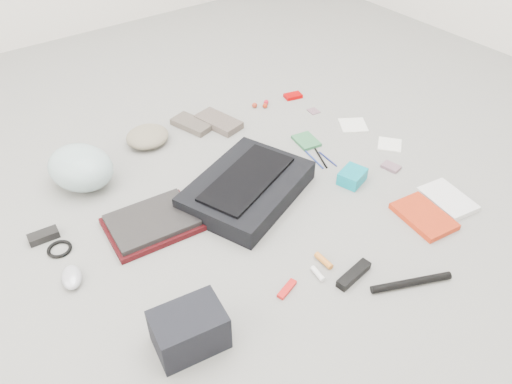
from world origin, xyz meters
TOP-DOWN VIEW (x-y plane):
  - ground_plane at (0.00, 0.00)m, footprint 4.00×4.00m
  - messenger_bag at (-0.01, 0.05)m, footprint 0.58×0.50m
  - bag_flap at (-0.01, 0.05)m, footprint 0.45×0.33m
  - laptop_sleeve at (-0.39, 0.11)m, footprint 0.35×0.27m
  - laptop at (-0.39, 0.11)m, footprint 0.32×0.24m
  - bike_helmet at (-0.49, 0.50)m, footprint 0.32×0.35m
  - beanie at (-0.15, 0.62)m, footprint 0.25×0.24m
  - mitten_left at (0.08, 0.62)m, footprint 0.15×0.22m
  - mitten_right at (0.19, 0.55)m, footprint 0.16×0.24m
  - power_brick at (-0.73, 0.29)m, footprint 0.11×0.06m
  - cable_coil at (-0.71, 0.20)m, footprint 0.10×0.10m
  - mouse at (-0.72, 0.04)m, footprint 0.09×0.12m
  - camera_bag at (-0.53, -0.39)m, footprint 0.22×0.17m
  - multitool at (-0.18, -0.41)m, footprint 0.09×0.05m
  - toiletry_tube_white at (-0.06, -0.42)m, footprint 0.03×0.07m
  - toiletry_tube_orange at (-0.00, -0.39)m, footprint 0.02×0.08m
  - u_lock at (0.03, -0.50)m, footprint 0.15×0.06m
  - bike_pump at (0.16, -0.63)m, footprint 0.26×0.13m
  - book_red at (0.45, -0.45)m, footprint 0.18×0.24m
  - book_white at (0.60, -0.44)m, footprint 0.17×0.22m
  - notepad at (0.43, 0.20)m, footprint 0.11×0.13m
  - pen_blue at (0.37, 0.07)m, footprint 0.03×0.14m
  - pen_black at (0.40, 0.06)m, footprint 0.06×0.14m
  - pen_navy at (0.42, 0.04)m, footprint 0.02×0.12m
  - accordion_wallet at (0.39, -0.13)m, footprint 0.13×0.12m
  - card_deck at (0.59, -0.17)m, footprint 0.07×0.08m
  - napkin_top at (0.70, 0.17)m, footprint 0.17×0.17m
  - napkin_bottom at (0.72, -0.05)m, footprint 0.14×0.14m
  - lollipop_a at (0.42, 0.58)m, footprint 0.03×0.03m
  - lollipop_b at (0.46, 0.55)m, footprint 0.03×0.03m
  - lollipop_c at (0.49, 0.57)m, footprint 0.03×0.03m
  - altoids_tin at (0.64, 0.55)m, footprint 0.10×0.07m
  - stamp_sheet at (0.63, 0.38)m, footprint 0.05×0.06m

SIDE VIEW (x-z plane):
  - ground_plane at x=0.00m, z-range 0.00..0.00m
  - stamp_sheet at x=0.63m, z-range 0.00..0.00m
  - napkin_bottom at x=0.72m, z-range 0.00..0.01m
  - pen_navy at x=0.42m, z-range 0.00..0.01m
  - napkin_top at x=0.70m, z-range 0.00..0.01m
  - pen_blue at x=0.37m, z-range 0.00..0.01m
  - pen_black at x=0.40m, z-range 0.00..0.01m
  - cable_coil at x=-0.71m, z-range 0.00..0.01m
  - multitool at x=-0.18m, z-range 0.00..0.01m
  - card_deck at x=0.59m, z-range 0.00..0.01m
  - notepad at x=0.43m, z-range 0.00..0.01m
  - toiletry_tube_white at x=-0.06m, z-range 0.00..0.02m
  - altoids_tin at x=0.64m, z-range 0.00..0.02m
  - book_white at x=0.60m, z-range 0.00..0.02m
  - toiletry_tube_orange at x=0.00m, z-range 0.00..0.02m
  - laptop_sleeve at x=-0.39m, z-range 0.00..0.02m
  - book_red at x=0.45m, z-range 0.00..0.02m
  - lollipop_c at x=0.49m, z-range 0.00..0.02m
  - lollipop_b at x=0.46m, z-range 0.00..0.02m
  - bike_pump at x=0.16m, z-range 0.00..0.03m
  - lollipop_a at x=0.42m, z-range 0.00..0.03m
  - power_brick at x=-0.73m, z-range 0.00..0.03m
  - u_lock at x=0.03m, z-range 0.00..0.03m
  - mitten_left at x=0.08m, z-range 0.00..0.03m
  - mitten_right at x=0.19m, z-range 0.00..0.03m
  - mouse at x=-0.72m, z-range 0.00..0.04m
  - accordion_wallet at x=0.39m, z-range 0.00..0.05m
  - laptop at x=-0.39m, z-range 0.02..0.04m
  - beanie at x=-0.15m, z-range 0.00..0.07m
  - messenger_bag at x=-0.01m, z-range 0.00..0.08m
  - camera_bag at x=-0.53m, z-range 0.00..0.13m
  - bike_helmet at x=-0.49m, z-range 0.00..0.17m
  - bag_flap at x=-0.01m, z-range 0.08..0.09m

